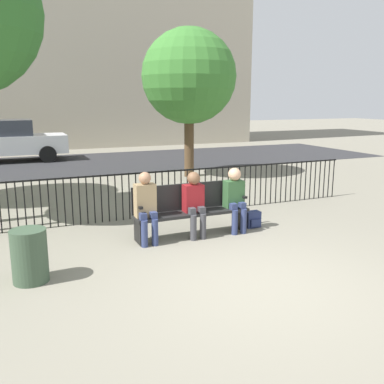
{
  "coord_description": "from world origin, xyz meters",
  "views": [
    {
      "loc": [
        -2.87,
        -4.45,
        2.36
      ],
      "look_at": [
        0.0,
        2.21,
        0.8
      ],
      "focal_mm": 40.0,
      "sensor_mm": 36.0,
      "label": 1
    }
  ],
  "objects_px": {
    "seated_person_2": "(235,196)",
    "tree_2": "(189,77)",
    "park_bench": "(190,208)",
    "seated_person_1": "(194,200)",
    "trash_bin": "(30,256)",
    "seated_person_0": "(146,204)",
    "parked_car_0": "(7,140)",
    "backpack": "(253,219)"
  },
  "relations": [
    {
      "from": "seated_person_0",
      "to": "seated_person_2",
      "type": "bearing_deg",
      "value": -0.06
    },
    {
      "from": "seated_person_1",
      "to": "backpack",
      "type": "bearing_deg",
      "value": 4.45
    },
    {
      "from": "seated_person_2",
      "to": "tree_2",
      "type": "bearing_deg",
      "value": 75.2
    },
    {
      "from": "park_bench",
      "to": "trash_bin",
      "type": "xyz_separation_m",
      "value": [
        -2.73,
        -1.02,
        -0.14
      ]
    },
    {
      "from": "seated_person_1",
      "to": "trash_bin",
      "type": "height_order",
      "value": "seated_person_1"
    },
    {
      "from": "seated_person_0",
      "to": "seated_person_1",
      "type": "relative_size",
      "value": 1.05
    },
    {
      "from": "seated_person_0",
      "to": "parked_car_0",
      "type": "distance_m",
      "value": 11.67
    },
    {
      "from": "seated_person_0",
      "to": "seated_person_2",
      "type": "height_order",
      "value": "seated_person_0"
    },
    {
      "from": "seated_person_1",
      "to": "trash_bin",
      "type": "distance_m",
      "value": 2.91
    },
    {
      "from": "parked_car_0",
      "to": "park_bench",
      "type": "bearing_deg",
      "value": -75.76
    },
    {
      "from": "seated_person_1",
      "to": "parked_car_0",
      "type": "bearing_deg",
      "value": 104.18
    },
    {
      "from": "seated_person_1",
      "to": "trash_bin",
      "type": "bearing_deg",
      "value": -162.17
    },
    {
      "from": "seated_person_2",
      "to": "parked_car_0",
      "type": "height_order",
      "value": "parked_car_0"
    },
    {
      "from": "seated_person_1",
      "to": "backpack",
      "type": "distance_m",
      "value": 1.36
    },
    {
      "from": "seated_person_1",
      "to": "trash_bin",
      "type": "relative_size",
      "value": 1.61
    },
    {
      "from": "seated_person_2",
      "to": "seated_person_1",
      "type": "bearing_deg",
      "value": -179.91
    },
    {
      "from": "park_bench",
      "to": "tree_2",
      "type": "bearing_deg",
      "value": 67.24
    },
    {
      "from": "backpack",
      "to": "tree_2",
      "type": "xyz_separation_m",
      "value": [
        1.05,
        5.57,
        2.9
      ]
    },
    {
      "from": "backpack",
      "to": "seated_person_2",
      "type": "bearing_deg",
      "value": -167.92
    },
    {
      "from": "park_bench",
      "to": "seated_person_2",
      "type": "distance_m",
      "value": 0.85
    },
    {
      "from": "seated_person_1",
      "to": "seated_person_2",
      "type": "distance_m",
      "value": 0.8
    },
    {
      "from": "seated_person_0",
      "to": "seated_person_1",
      "type": "bearing_deg",
      "value": -0.19
    },
    {
      "from": "seated_person_1",
      "to": "seated_person_0",
      "type": "bearing_deg",
      "value": 179.81
    },
    {
      "from": "seated_person_0",
      "to": "trash_bin",
      "type": "xyz_separation_m",
      "value": [
        -1.88,
        -0.89,
        -0.32
      ]
    },
    {
      "from": "seated_person_1",
      "to": "seated_person_2",
      "type": "height_order",
      "value": "seated_person_2"
    },
    {
      "from": "park_bench",
      "to": "seated_person_2",
      "type": "bearing_deg",
      "value": -9.14
    },
    {
      "from": "park_bench",
      "to": "seated_person_1",
      "type": "bearing_deg",
      "value": -80.99
    },
    {
      "from": "parked_car_0",
      "to": "seated_person_2",
      "type": "bearing_deg",
      "value": -72.12
    },
    {
      "from": "park_bench",
      "to": "seated_person_0",
      "type": "relative_size",
      "value": 1.71
    },
    {
      "from": "park_bench",
      "to": "trash_bin",
      "type": "relative_size",
      "value": 2.88
    },
    {
      "from": "seated_person_0",
      "to": "trash_bin",
      "type": "relative_size",
      "value": 1.69
    },
    {
      "from": "seated_person_0",
      "to": "tree_2",
      "type": "xyz_separation_m",
      "value": [
        3.18,
        5.67,
        2.38
      ]
    },
    {
      "from": "seated_person_2",
      "to": "tree_2",
      "type": "distance_m",
      "value": 6.33
    },
    {
      "from": "seated_person_2",
      "to": "tree_2",
      "type": "height_order",
      "value": "tree_2"
    },
    {
      "from": "backpack",
      "to": "trash_bin",
      "type": "xyz_separation_m",
      "value": [
        -4.01,
        -0.98,
        0.21
      ]
    },
    {
      "from": "seated_person_0",
      "to": "seated_person_1",
      "type": "xyz_separation_m",
      "value": [
        0.87,
        -0.0,
        -0.02
      ]
    },
    {
      "from": "backpack",
      "to": "seated_person_0",
      "type": "bearing_deg",
      "value": -177.46
    },
    {
      "from": "seated_person_0",
      "to": "parked_car_0",
      "type": "relative_size",
      "value": 0.29
    },
    {
      "from": "seated_person_0",
      "to": "park_bench",
      "type": "bearing_deg",
      "value": 8.73
    },
    {
      "from": "seated_person_0",
      "to": "parked_car_0",
      "type": "bearing_deg",
      "value": 100.02
    },
    {
      "from": "backpack",
      "to": "tree_2",
      "type": "relative_size",
      "value": 0.07
    },
    {
      "from": "tree_2",
      "to": "backpack",
      "type": "bearing_deg",
      "value": -100.66
    }
  ]
}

